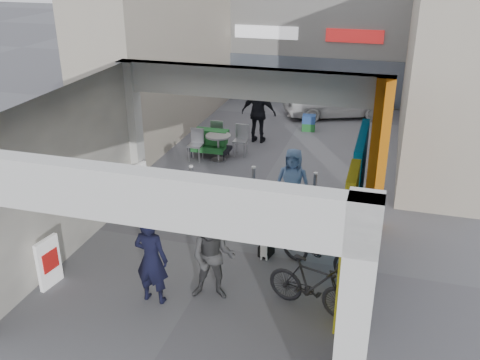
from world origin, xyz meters
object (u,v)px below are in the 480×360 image
(produce_stand, at_px, (210,146))
(man_with_dog, at_px, (151,259))
(man_elderly, at_px, (293,183))
(bicycle_front, at_px, (321,249))
(bicycle_rear, at_px, (312,285))
(white_van, at_px, (336,100))
(man_crates, at_px, (259,113))
(man_back_turned, at_px, (213,257))
(cafe_set, at_px, (218,146))
(border_collie, at_px, (266,246))

(produce_stand, relative_size, man_with_dog, 0.72)
(man_elderly, bearing_deg, bicycle_front, -64.79)
(bicycle_rear, distance_m, white_van, 12.05)
(man_crates, bearing_deg, man_back_turned, 102.56)
(bicycle_rear, bearing_deg, man_crates, 36.59)
(cafe_set, height_order, man_with_dog, man_with_dog)
(man_with_dog, bearing_deg, man_elderly, -110.59)
(man_elderly, xyz_separation_m, man_crates, (-2.08, 4.86, 0.14))
(cafe_set, xyz_separation_m, man_elderly, (2.95, -3.22, 0.50))
(border_collie, xyz_separation_m, man_with_dog, (-1.62, -2.01, 0.60))
(man_crates, xyz_separation_m, bicycle_rear, (3.13, -8.39, -0.48))
(man_crates, bearing_deg, cafe_set, 65.50)
(man_elderly, bearing_deg, man_crates, 113.51)
(produce_stand, relative_size, man_elderly, 0.74)
(man_with_dog, distance_m, man_elderly, 4.42)
(produce_stand, height_order, man_back_turned, man_back_turned)
(bicycle_front, bearing_deg, produce_stand, 61.22)
(produce_stand, height_order, man_crates, man_crates)
(border_collie, xyz_separation_m, bicycle_front, (1.18, -0.18, 0.22))
(cafe_set, bearing_deg, man_with_dog, -80.74)
(cafe_set, height_order, man_crates, man_crates)
(produce_stand, xyz_separation_m, man_with_dog, (1.40, -7.20, 0.54))
(produce_stand, distance_m, bicycle_front, 6.82)
(produce_stand, xyz_separation_m, white_van, (3.17, 5.33, 0.33))
(border_collie, relative_size, man_with_dog, 0.38)
(cafe_set, relative_size, man_back_turned, 0.94)
(white_van, bearing_deg, bicycle_front, 163.07)
(cafe_set, distance_m, man_crates, 1.97)
(man_back_turned, relative_size, bicycle_front, 0.92)
(cafe_set, bearing_deg, white_van, 60.65)
(border_collie, bearing_deg, produce_stand, 132.99)
(border_collie, xyz_separation_m, man_crates, (-1.93, 6.91, 0.73))
(bicycle_front, distance_m, white_van, 10.75)
(man_back_turned, height_order, man_crates, man_crates)
(white_van, bearing_deg, cafe_set, 128.21)
(man_crates, height_order, white_van, man_crates)
(man_crates, relative_size, white_van, 0.52)
(produce_stand, height_order, border_collie, produce_stand)
(man_with_dog, height_order, bicycle_rear, man_with_dog)
(bicycle_front, xyz_separation_m, white_van, (-1.03, 10.70, 0.17))
(cafe_set, xyz_separation_m, man_crates, (0.88, 1.64, 0.65))
(man_with_dog, height_order, bicycle_front, man_with_dog)
(produce_stand, relative_size, man_back_turned, 0.73)
(bicycle_front, bearing_deg, border_collie, 104.49)
(border_collie, height_order, man_elderly, man_elderly)
(man_elderly, relative_size, bicycle_front, 0.92)
(cafe_set, height_order, bicycle_rear, bicycle_rear)
(border_collie, xyz_separation_m, white_van, (0.15, 10.52, 0.39))
(cafe_set, height_order, bicycle_front, bicycle_front)
(man_crates, bearing_deg, border_collie, 109.26)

